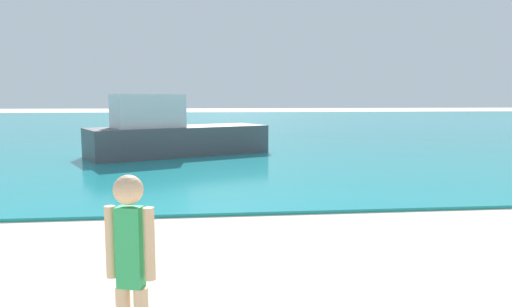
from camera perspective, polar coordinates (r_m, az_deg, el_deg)
water at (r=37.97m, az=-4.23°, el=3.70°), size 160.00×60.00×0.06m
person_standing at (r=3.38m, az=-15.02°, el=-13.57°), size 0.34×0.20×1.52m
boat_near at (r=16.51m, az=-10.16°, el=2.33°), size 6.44×4.42×2.10m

